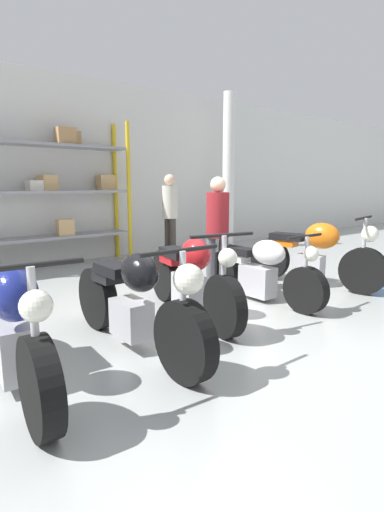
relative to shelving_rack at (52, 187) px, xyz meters
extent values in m
plane|color=#9EA3A0|center=(0.23, -4.17, -1.48)|extent=(30.00, 30.00, 0.00)
cube|color=silver|center=(0.23, 0.36, 0.32)|extent=(30.00, 0.08, 3.60)
cylinder|color=gold|center=(1.44, -0.28, -0.11)|extent=(0.08, 0.08, 2.73)
cylinder|color=gold|center=(1.44, 0.27, -0.11)|extent=(0.08, 0.08, 2.73)
cube|color=gray|center=(-0.13, -0.01, -0.91)|extent=(3.14, 0.55, 0.05)
cube|color=gray|center=(-0.13, -0.01, -0.09)|extent=(3.14, 0.55, 0.05)
cube|color=gray|center=(-0.13, -0.01, 0.74)|extent=(3.14, 0.55, 0.05)
cube|color=#A87F51|center=(0.26, -0.08, 0.91)|extent=(0.34, 0.29, 0.29)
cube|color=tan|center=(0.15, -0.13, -0.74)|extent=(0.30, 0.20, 0.30)
cube|color=tan|center=(-0.05, 0.09, 0.08)|extent=(0.30, 0.34, 0.27)
cube|color=tan|center=(0.50, 0.12, 0.90)|extent=(0.25, 0.26, 0.27)
cube|color=silver|center=(-0.31, 0.03, 0.03)|extent=(0.26, 0.29, 0.18)
cube|color=tan|center=(1.12, 0.10, 0.09)|extent=(0.33, 0.34, 0.29)
cylinder|color=silver|center=(4.02, -0.46, 0.32)|extent=(0.28, 0.28, 3.60)
cylinder|color=black|center=(-1.98, -5.03, -1.16)|extent=(0.19, 0.65, 0.64)
cube|color=#ADADB2|center=(-1.92, -4.26, -1.19)|extent=(0.29, 0.52, 0.42)
ellipsoid|color=navy|center=(-1.93, -4.43, -0.71)|extent=(0.37, 0.46, 0.40)
cube|color=black|center=(-1.89, -3.93, -0.77)|extent=(0.32, 0.55, 0.10)
cube|color=navy|center=(-1.89, -3.84, -0.86)|extent=(0.27, 0.39, 0.12)
cylinder|color=#ADADB2|center=(-1.98, -5.01, -0.79)|extent=(0.05, 0.05, 0.74)
sphere|color=silver|center=(-1.98, -5.08, -0.63)|extent=(0.19, 0.19, 0.19)
cylinder|color=black|center=(-1.97, -4.98, -0.42)|extent=(0.65, 0.09, 0.04)
cylinder|color=black|center=(-0.88, -5.04, -1.15)|extent=(0.15, 0.66, 0.66)
cylinder|color=black|center=(-0.86, -3.51, -1.15)|extent=(0.15, 0.66, 0.66)
cube|color=#ADADB2|center=(-0.87, -4.23, -1.18)|extent=(0.26, 0.42, 0.34)
ellipsoid|color=black|center=(-0.87, -4.40, -0.71)|extent=(0.30, 0.44, 0.35)
cube|color=black|center=(-0.86, -3.93, -0.76)|extent=(0.25, 0.47, 0.10)
cube|color=black|center=(-0.86, -3.78, -0.85)|extent=(0.21, 0.33, 0.12)
cylinder|color=#ADADB2|center=(-0.88, -5.02, -0.79)|extent=(0.05, 0.05, 0.71)
sphere|color=silver|center=(-0.88, -5.09, -0.64)|extent=(0.24, 0.24, 0.24)
cylinder|color=black|center=(-0.88, -4.99, -0.44)|extent=(0.72, 0.04, 0.04)
cylinder|color=black|center=(0.01, -4.56, -1.16)|extent=(0.26, 0.66, 0.64)
cylinder|color=black|center=(0.30, -3.12, -1.16)|extent=(0.26, 0.66, 0.64)
cube|color=#ADADB2|center=(0.16, -3.79, -1.19)|extent=(0.32, 0.51, 0.40)
ellipsoid|color=#B2191E|center=(0.13, -3.96, -0.72)|extent=(0.39, 0.48, 0.36)
cube|color=black|center=(0.23, -3.47, -0.78)|extent=(0.35, 0.57, 0.10)
cube|color=#B2191E|center=(0.25, -3.37, -0.87)|extent=(0.29, 0.41, 0.12)
cylinder|color=#ADADB2|center=(0.01, -4.54, -0.80)|extent=(0.06, 0.06, 0.71)
sphere|color=silver|center=(0.00, -4.61, -0.65)|extent=(0.19, 0.19, 0.19)
cylinder|color=black|center=(0.02, -4.51, -0.44)|extent=(0.71, 0.18, 0.04)
cylinder|color=black|center=(1.29, -4.62, -1.19)|extent=(0.15, 0.57, 0.57)
cylinder|color=black|center=(1.27, -3.21, -1.19)|extent=(0.15, 0.57, 0.57)
cube|color=#ADADB2|center=(1.28, -3.87, -1.22)|extent=(0.26, 0.48, 0.40)
ellipsoid|color=silver|center=(1.28, -4.04, -0.81)|extent=(0.28, 0.50, 0.32)
cube|color=black|center=(1.28, -3.50, -0.86)|extent=(0.23, 0.55, 0.10)
cube|color=silver|center=(1.28, -3.46, -0.95)|extent=(0.20, 0.38, 0.12)
cylinder|color=#ADADB2|center=(1.29, -4.60, -0.87)|extent=(0.05, 0.05, 0.64)
sphere|color=silver|center=(1.29, -4.67, -0.75)|extent=(0.18, 0.18, 0.18)
cylinder|color=black|center=(1.29, -4.57, -0.55)|extent=(0.65, 0.04, 0.04)
cylinder|color=black|center=(2.64, -4.62, -1.15)|extent=(0.27, 0.68, 0.66)
cylinder|color=black|center=(2.34, -3.18, -1.15)|extent=(0.27, 0.68, 0.66)
cube|color=#ADADB2|center=(2.48, -3.85, -1.18)|extent=(0.32, 0.45, 0.34)
ellipsoid|color=orange|center=(2.51, -4.02, -0.70)|extent=(0.43, 0.57, 0.39)
cube|color=black|center=(2.40, -3.48, -0.76)|extent=(0.37, 0.58, 0.10)
cube|color=orange|center=(2.39, -3.43, -0.85)|extent=(0.30, 0.41, 0.12)
cylinder|color=#ADADB2|center=(2.63, -4.60, -0.78)|extent=(0.06, 0.06, 0.74)
sphere|color=silver|center=(2.65, -4.67, -0.62)|extent=(0.23, 0.23, 0.23)
cylinder|color=black|center=(2.63, -4.57, -0.41)|extent=(0.67, 0.17, 0.04)
cylinder|color=#38332D|center=(2.17, -0.57, -1.06)|extent=(0.13, 0.13, 0.84)
cylinder|color=#38332D|center=(2.17, -0.75, -1.06)|extent=(0.13, 0.13, 0.84)
cylinder|color=beige|center=(2.17, -0.66, -0.31)|extent=(0.32, 0.32, 0.66)
sphere|color=beige|center=(2.17, -0.66, 0.14)|extent=(0.23, 0.23, 0.23)
cylinder|color=#595960|center=(1.07, -3.16, -1.08)|extent=(0.13, 0.13, 0.79)
cylinder|color=#595960|center=(1.20, -3.28, -1.08)|extent=(0.13, 0.13, 0.79)
cylinder|color=maroon|center=(1.14, -3.22, -0.37)|extent=(0.45, 0.45, 0.63)
sphere|color=beige|center=(1.14, -3.22, 0.05)|extent=(0.21, 0.21, 0.21)
camera|label=1|loc=(-2.67, -7.35, 0.05)|focal=28.00mm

